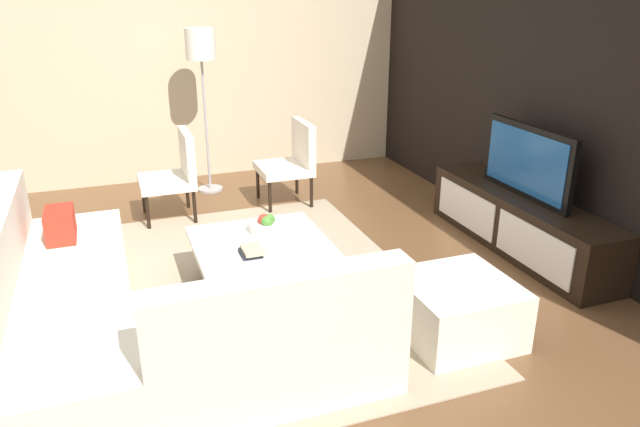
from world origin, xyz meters
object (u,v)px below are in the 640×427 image
object	(u,v)px
television	(527,161)
accent_chair_far	(292,158)
sectional_couch	(125,316)
coffee_table	(261,262)
floor_lamp	(201,55)
book_stack	(252,251)
fruit_bowl	(267,225)
media_console	(519,223)
ottoman	(456,309)
accent_chair_near	(176,170)

from	to	relation	value
television	accent_chair_far	xyz separation A→B (m)	(-1.85, -1.49, -0.32)
sectional_couch	coffee_table	distance (m)	1.20
floor_lamp	book_stack	size ratio (longest dim) A/B	8.45
television	floor_lamp	distance (m)	3.48
fruit_bowl	book_stack	size ratio (longest dim) A/B	1.33
floor_lamp	media_console	bearing A→B (deg)	41.49
book_stack	coffee_table	bearing A→B (deg)	150.50
coffee_table	ottoman	world-z (taller)	ottoman
accent_chair_near	ottoman	xyz separation A→B (m)	(2.85, 1.43, -0.29)
television	coffee_table	bearing A→B (deg)	-92.49
coffee_table	sectional_couch	bearing A→B (deg)	-58.93
coffee_table	book_stack	distance (m)	0.32
accent_chair_near	fruit_bowl	world-z (taller)	accent_chair_near
accent_chair_near	book_stack	distance (m)	1.96
coffee_table	book_stack	size ratio (longest dim) A/B	4.75
sectional_couch	fruit_bowl	size ratio (longest dim) A/B	9.04
floor_lamp	accent_chair_far	size ratio (longest dim) A/B	2.04
television	sectional_couch	bearing A→B (deg)	-81.15
ottoman	coffee_table	bearing A→B (deg)	-137.63
book_stack	ottoman	bearing A→B (deg)	51.57
media_console	television	bearing A→B (deg)	90.00
accent_chair_near	ottoman	bearing A→B (deg)	32.75
media_console	coffee_table	distance (m)	2.30
media_console	book_stack	xyz separation A→B (m)	(0.11, -2.42, 0.16)
floor_lamp	ottoman	bearing A→B (deg)	15.40
media_console	sectional_couch	world-z (taller)	sectional_couch
sectional_couch	book_stack	size ratio (longest dim) A/B	12.07
accent_chair_far	accent_chair_near	bearing A→B (deg)	-86.69
ottoman	book_stack	distance (m)	1.48
fruit_bowl	television	bearing A→B (deg)	82.78
sectional_couch	coffee_table	size ratio (longest dim) A/B	2.54
floor_lamp	accent_chair_far	xyz separation A→B (m)	(0.70, 0.77, -1.01)
floor_lamp	book_stack	bearing A→B (deg)	-3.47
television	floor_lamp	bearing A→B (deg)	-138.50
accent_chair_near	ottoman	distance (m)	3.20
coffee_table	fruit_bowl	size ratio (longest dim) A/B	3.56
media_console	ottoman	xyz separation A→B (m)	(1.02, -1.27, -0.05)
accent_chair_near	fruit_bowl	bearing A→B (deg)	24.13
floor_lamp	fruit_bowl	xyz separation A→B (m)	(2.27, 0.06, -1.07)
television	ottoman	xyz separation A→B (m)	(1.02, -1.27, -0.61)
fruit_bowl	accent_chair_far	size ratio (longest dim) A/B	0.32
sectional_couch	ottoman	distance (m)	2.11
media_console	floor_lamp	bearing A→B (deg)	-138.51
coffee_table	accent_chair_far	size ratio (longest dim) A/B	1.15
media_console	accent_chair_near	size ratio (longest dim) A/B	2.38
coffee_table	ottoman	size ratio (longest dim) A/B	1.42
coffee_table	fruit_bowl	xyz separation A→B (m)	(-0.18, 0.10, 0.23)
coffee_table	media_console	bearing A→B (deg)	87.51
media_console	accent_chair_near	xyz separation A→B (m)	(-1.82, -2.70, 0.24)
media_console	floor_lamp	distance (m)	3.63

